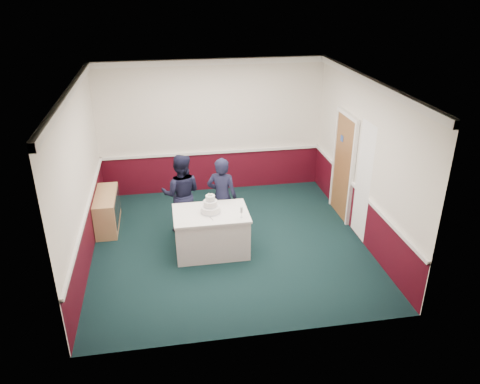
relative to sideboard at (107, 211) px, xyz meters
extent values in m
plane|color=black|center=(2.28, -1.06, -0.35)|extent=(5.00, 5.00, 0.00)
cube|color=silver|center=(2.28, 1.41, 1.15)|extent=(5.00, 0.05, 3.00)
cube|color=silver|center=(-0.20, -1.06, 1.15)|extent=(0.05, 5.00, 3.00)
cube|color=silver|center=(4.75, -1.06, 1.15)|extent=(0.05, 5.00, 3.00)
cube|color=white|center=(2.28, -1.06, 2.62)|extent=(5.00, 5.00, 0.05)
cube|color=#430814|center=(2.28, 1.42, 0.10)|extent=(5.00, 0.02, 0.90)
cube|color=white|center=(2.28, 1.41, 0.57)|extent=(4.98, 0.05, 0.06)
cube|color=white|center=(2.28, 1.40, 2.58)|extent=(5.00, 0.08, 0.12)
cube|color=brown|center=(4.74, -0.26, 0.70)|extent=(0.05, 0.90, 2.10)
cube|color=#234799|center=(4.71, -0.11, 1.27)|extent=(0.01, 0.12, 0.12)
cube|color=white|center=(4.70, -1.31, 0.85)|extent=(0.02, 0.60, 2.20)
cube|color=tan|center=(0.00, 0.00, 0.00)|extent=(0.40, 1.20, 0.70)
cube|color=black|center=(0.20, 0.00, 0.05)|extent=(0.01, 1.00, 0.50)
cube|color=white|center=(1.93, -1.26, 0.03)|extent=(1.28, 0.88, 0.76)
cube|color=white|center=(1.93, -1.26, 0.42)|extent=(1.32, 0.92, 0.04)
cylinder|color=white|center=(1.93, -1.26, 0.50)|extent=(0.34, 0.34, 0.12)
cylinder|color=silver|center=(1.93, -1.26, 0.45)|extent=(0.35, 0.35, 0.03)
cylinder|color=white|center=(1.93, -1.26, 0.61)|extent=(0.24, 0.24, 0.11)
cylinder|color=silver|center=(1.93, -1.26, 0.57)|extent=(0.25, 0.25, 0.02)
cylinder|color=white|center=(1.93, -1.26, 0.72)|extent=(0.16, 0.16, 0.10)
cylinder|color=silver|center=(1.93, -1.26, 0.68)|extent=(0.17, 0.17, 0.02)
sphere|color=#EDE5C9|center=(1.93, -1.26, 0.79)|extent=(0.03, 0.03, 0.03)
sphere|color=#EDE5C9|center=(1.95, -1.24, 0.79)|extent=(0.03, 0.03, 0.03)
sphere|color=#EDE5C9|center=(1.91, -1.23, 0.79)|extent=(0.03, 0.03, 0.03)
sphere|color=#EDE5C9|center=(1.94, -1.28, 0.79)|extent=(0.03, 0.03, 0.03)
sphere|color=#EDE5C9|center=(1.90, -1.27, 0.79)|extent=(0.03, 0.03, 0.03)
cube|color=silver|center=(1.90, -1.46, 0.44)|extent=(0.09, 0.21, 0.00)
cylinder|color=silver|center=(2.43, -1.54, 0.44)|extent=(0.05, 0.05, 0.01)
cylinder|color=silver|center=(2.43, -1.54, 0.49)|extent=(0.01, 0.01, 0.09)
cylinder|color=silver|center=(2.43, -1.54, 0.59)|extent=(0.04, 0.04, 0.11)
imported|color=black|center=(1.46, -0.42, 0.44)|extent=(0.86, 0.72, 1.59)
imported|color=black|center=(2.21, -0.66, 0.44)|extent=(0.67, 0.56, 1.57)
camera|label=1|loc=(1.20, -8.54, 4.26)|focal=35.00mm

